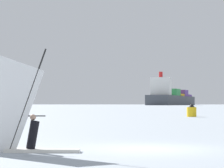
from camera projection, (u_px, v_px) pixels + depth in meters
ground_plane at (148, 149)px, 18.62m from camera, size 4000.00×4000.00×0.00m
windsurfer at (23, 125)px, 17.34m from camera, size 3.93×1.65×3.89m
cargo_ship at (172, 98)px, 574.24m from camera, size 26.01×164.01×35.84m
channel_buoy at (192, 111)px, 63.66m from camera, size 1.26×1.26×1.78m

